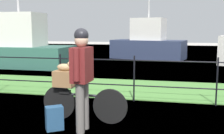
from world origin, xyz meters
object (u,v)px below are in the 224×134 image
moored_boat_near (20,47)px  moored_boat_far (148,44)px  wooden_crate (65,79)px  backpack_on_paving (54,118)px  cyclist_person (82,71)px  terrier_dog (66,67)px  bicycle_main (83,103)px

moored_boat_near → moored_boat_far: (5.33, 4.32, -0.02)m
moored_boat_near → moored_boat_far: size_ratio=1.07×
moored_boat_near → moored_boat_far: 6.86m
wooden_crate → moored_boat_far: bearing=86.6°
backpack_on_paving → cyclist_person: bearing=-26.7°
terrier_dog → moored_boat_near: 7.96m
wooden_crate → terrier_dog: 0.22m
cyclist_person → moored_boat_near: (-5.20, 6.88, -0.16)m
wooden_crate → terrier_dog: size_ratio=1.16×
cyclist_person → bicycle_main: bearing=107.2°
bicycle_main → backpack_on_paving: size_ratio=4.02×
terrier_dog → cyclist_person: (0.47, -0.48, 0.01)m
wooden_crate → bicycle_main: bearing=-3.4°
moored_boat_near → moored_boat_far: bearing=39.0°
moored_boat_near → wooden_crate: bearing=-53.7°
terrier_dog → cyclist_person: cyclist_person is taller
backpack_on_paving → bicycle_main: bearing=23.4°
cyclist_person → backpack_on_paving: cyclist_person is taller
terrier_dog → moored_boat_far: size_ratio=0.07×
cyclist_person → moored_boat_near: 8.63m
terrier_dog → moored_boat_far: 10.74m
wooden_crate → moored_boat_near: size_ratio=0.08×
bicycle_main → terrier_dog: 0.73m
wooden_crate → moored_boat_far: size_ratio=0.09×
wooden_crate → backpack_on_paving: (0.03, -0.55, -0.57)m
wooden_crate → cyclist_person: size_ratio=0.22×
wooden_crate → moored_boat_far: (0.63, 10.72, 0.06)m
bicycle_main → moored_boat_near: moored_boat_near is taller
terrier_dog → backpack_on_paving: terrier_dog is taller
cyclist_person → backpack_on_paving: 0.93m
wooden_crate → moored_boat_near: 7.95m
terrier_dog → moored_boat_near: (-4.73, 6.40, -0.14)m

